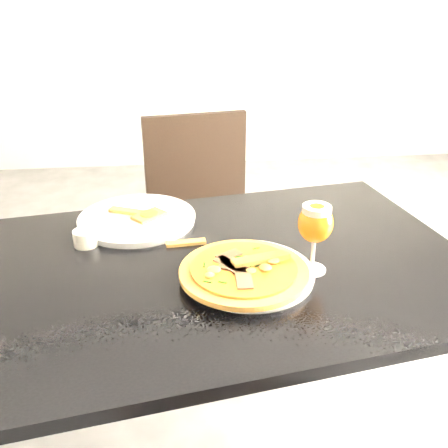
{
  "coord_description": "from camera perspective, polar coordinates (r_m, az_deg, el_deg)",
  "views": [
    {
      "loc": [
        -0.45,
        -0.98,
        1.36
      ],
      "look_at": [
        -0.33,
        0.1,
        0.83
      ],
      "focal_mm": 40.0,
      "sensor_mm": 36.0,
      "label": 1
    }
  ],
  "objects": [
    {
      "name": "dining_table",
      "position": [
        1.26,
        -0.11,
        -7.87
      ],
      "size": [
        1.31,
        0.98,
        0.75
      ],
      "rotation": [
        0.0,
        0.0,
        0.15
      ],
      "color": "black",
      "rests_on": "ground"
    },
    {
      "name": "plate_second",
      "position": [
        1.42,
        -9.89,
        0.59
      ],
      "size": [
        0.41,
        0.41,
        0.02
      ],
      "primitive_type": "cylinder",
      "rotation": [
        0.0,
        0.0,
        0.32
      ],
      "color": "silver",
      "rests_on": "dining_table"
    },
    {
      "name": "chair_far",
      "position": [
        1.95,
        -2.3,
        -0.18
      ],
      "size": [
        0.48,
        0.48,
        0.91
      ],
      "rotation": [
        0.0,
        0.0,
        0.16
      ],
      "color": "black",
      "rests_on": "ground"
    },
    {
      "name": "plate_main",
      "position": [
        1.15,
        2.89,
        -5.61
      ],
      "size": [
        0.33,
        0.33,
        0.02
      ],
      "primitive_type": "cylinder",
      "rotation": [
        0.0,
        0.0,
        0.14
      ],
      "color": "silver",
      "rests_on": "dining_table"
    },
    {
      "name": "crust_scraps",
      "position": [
        1.42,
        -9.39,
        1.15
      ],
      "size": [
        0.17,
        0.12,
        0.01
      ],
      "rotation": [
        0.0,
        0.0,
        0.01
      ],
      "color": "olive",
      "rests_on": "plate_second"
    },
    {
      "name": "pizza",
      "position": [
        1.13,
        2.34,
        -5.3
      ],
      "size": [
        0.29,
        0.29,
        0.03
      ],
      "rotation": [
        0.0,
        0.0,
        -0.06
      ],
      "color": "olive",
      "rests_on": "plate_main"
    },
    {
      "name": "sauce_cup",
      "position": [
        1.32,
        -15.54,
        -1.46
      ],
      "size": [
        0.06,
        0.06,
        0.04
      ],
      "color": "silver",
      "rests_on": "dining_table"
    },
    {
      "name": "loose_crust",
      "position": [
        1.29,
        -4.37,
        -2.15
      ],
      "size": [
        0.1,
        0.03,
        0.01
      ],
      "primitive_type": "cube",
      "rotation": [
        0.0,
        0.0,
        0.09
      ],
      "color": "olive",
      "rests_on": "dining_table"
    },
    {
      "name": "beer_glass",
      "position": [
        1.14,
        10.42,
        0.04
      ],
      "size": [
        0.08,
        0.08,
        0.17
      ],
      "color": "#B0B4B9",
      "rests_on": "dining_table"
    }
  ]
}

